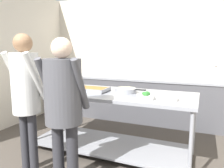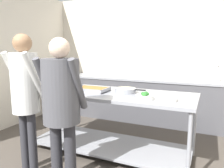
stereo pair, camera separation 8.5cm
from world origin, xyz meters
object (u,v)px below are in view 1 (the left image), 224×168
at_px(sauce_pan, 126,90).
at_px(guest_serving_left, 26,89).
at_px(serving_tray_vegetables, 65,87).
at_px(plate_stack, 168,99).
at_px(broccoli_bowl, 146,96).
at_px(serving_tray_roast, 92,90).
at_px(water_bottle, 215,74).
at_px(guest_serving_right, 63,99).

height_order(sauce_pan, guest_serving_left, guest_serving_left).
height_order(serving_tray_vegetables, plate_stack, serving_tray_vegetables).
bearing_deg(sauce_pan, broccoli_bowl, -40.05).
distance_m(serving_tray_roast, water_bottle, 2.37).
bearing_deg(plate_stack, serving_tray_roast, 171.78).
xyz_separation_m(serving_tray_roast, guest_serving_left, (-0.42, -0.82, 0.12)).
distance_m(serving_tray_roast, sauce_pan, 0.48).
relative_size(serving_tray_roast, water_bottle, 1.60).
relative_size(broccoli_bowl, guest_serving_left, 0.13).
distance_m(serving_tray_roast, guest_serving_left, 0.93).
bearing_deg(broccoli_bowl, serving_tray_vegetables, 169.62).
distance_m(sauce_pan, water_bottle, 2.00).
height_order(serving_tray_roast, water_bottle, water_bottle).
xyz_separation_m(serving_tray_vegetables, guest_serving_left, (0.05, -0.84, 0.12)).
bearing_deg(broccoli_bowl, sauce_pan, 139.95).
xyz_separation_m(guest_serving_right, water_bottle, (1.52, 2.58, 0.05)).
bearing_deg(broccoli_bowl, water_bottle, 66.78).
xyz_separation_m(serving_tray_roast, plate_stack, (1.08, -0.16, -0.01)).
bearing_deg(broccoli_bowl, guest_serving_right, -136.49).
height_order(serving_tray_roast, broccoli_bowl, broccoli_bowl).
bearing_deg(guest_serving_right, sauce_pan, 70.27).
relative_size(guest_serving_left, guest_serving_right, 1.03).
height_order(guest_serving_left, guest_serving_right, guest_serving_left).
xyz_separation_m(sauce_pan, water_bottle, (1.17, 1.62, 0.10)).
bearing_deg(plate_stack, guest_serving_right, -142.84).
bearing_deg(plate_stack, guest_serving_left, -156.37).
distance_m(sauce_pan, guest_serving_right, 1.02).
distance_m(broccoli_bowl, water_bottle, 2.09).
bearing_deg(serving_tray_vegetables, plate_stack, -6.61).
bearing_deg(sauce_pan, plate_stack, -21.45).
bearing_deg(guest_serving_left, serving_tray_vegetables, 93.66).
relative_size(guest_serving_left, water_bottle, 5.93).
relative_size(broccoli_bowl, water_bottle, 0.74).
relative_size(serving_tray_vegetables, sauce_pan, 1.03).
xyz_separation_m(sauce_pan, broccoli_bowl, (0.35, -0.30, 0.00)).
xyz_separation_m(serving_tray_roast, guest_serving_right, (0.13, -0.88, 0.06)).
bearing_deg(sauce_pan, guest_serving_left, -135.07).
bearing_deg(guest_serving_left, serving_tray_roast, 62.48).
xyz_separation_m(serving_tray_vegetables, guest_serving_right, (0.61, -0.90, 0.06)).
bearing_deg(water_bottle, guest_serving_right, -120.52).
distance_m(sauce_pan, plate_stack, 0.65).
height_order(serving_tray_vegetables, broccoli_bowl, broccoli_bowl).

